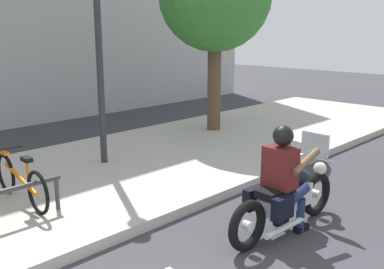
{
  "coord_description": "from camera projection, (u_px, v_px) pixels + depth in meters",
  "views": [
    {
      "loc": [
        -2.21,
        -1.5,
        2.59
      ],
      "look_at": [
        3.1,
        3.68,
        0.81
      ],
      "focal_mm": 41.53,
      "sensor_mm": 36.0,
      "label": 1
    }
  ],
  "objects": [
    {
      "name": "motorcycle",
      "position": [
        286.0,
        198.0,
        5.73
      ],
      "size": [
        2.14,
        0.64,
        1.22
      ],
      "color": "black",
      "rests_on": "ground"
    },
    {
      "name": "rider",
      "position": [
        284.0,
        172.0,
        5.59
      ],
      "size": [
        0.64,
        0.55,
        1.44
      ],
      "color": "#591919",
      "rests_on": "ground"
    },
    {
      "name": "bicycle_5",
      "position": [
        21.0,
        181.0,
        6.28
      ],
      "size": [
        0.48,
        1.71,
        0.74
      ],
      "color": "black",
      "rests_on": "sidewalk"
    },
    {
      "name": "street_lamp",
      "position": [
        98.0,
        24.0,
        7.74
      ],
      "size": [
        0.28,
        0.28,
        4.41
      ],
      "color": "#2D2D33",
      "rests_on": "ground"
    }
  ]
}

